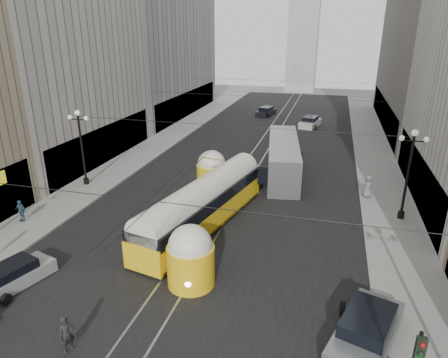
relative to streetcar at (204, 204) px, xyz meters
The scene contains 19 objects.
road 19.14m from the streetcar, 88.50° to the left, with size 20.00×85.00×0.02m, color black.
sidewalk_left 25.37m from the streetcar, 117.01° to the left, with size 4.00×72.00×0.15m, color gray.
sidewalk_right 25.84m from the streetcar, 61.01° to the left, with size 4.00×72.00×0.15m, color gray.
rail_left 19.13m from the streetcar, 90.75° to the left, with size 0.12×85.00×0.04m, color gray.
rail_right 19.17m from the streetcar, 86.25° to the left, with size 0.12×85.00×0.04m, color gray.
building_left_far 41.64m from the streetcar, 119.43° to the left, with size 12.60×28.60×28.60m.
distant_tower 67.87m from the streetcar, 89.57° to the left, with size 6.00×6.00×31.36m.
lamppost_left_mid 13.09m from the streetcar, 159.37° to the left, with size 1.86×0.44×6.37m.
lamppost_right_mid 14.02m from the streetcar, 19.18° to the left, with size 1.86×0.44×6.37m.
catenary 18.54m from the streetcar, 88.04° to the left, with size 25.00×72.00×0.23m.
streetcar is the anchor object (origin of this frame).
city_bus 12.51m from the streetcar, 72.32° to the left, with size 4.37×12.70×3.15m.
sedan_silver 11.83m from the streetcar, 129.69° to the right, with size 2.73×4.39×1.29m.
sedan_grey 13.25m from the streetcar, 40.81° to the right, with size 3.55×5.42×1.59m.
sedan_white_far 32.21m from the streetcar, 81.07° to the left, with size 2.88×4.93×1.46m.
sedan_dark_far 38.04m from the streetcar, 93.23° to the left, with size 2.71×4.59×1.36m.
pedestrian_crossing_a 12.44m from the streetcar, 99.15° to the right, with size 0.62×0.41×1.70m, color black.
pedestrian_sidewalk_right 13.51m from the streetcar, 35.42° to the left, with size 0.89×0.55×1.83m, color slate.
pedestrian_sidewalk_left 12.68m from the streetcar, 167.05° to the right, with size 0.90×0.51×1.54m, color #304D69.
Camera 1 is at (7.24, -9.76, 12.66)m, focal length 32.00 mm.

